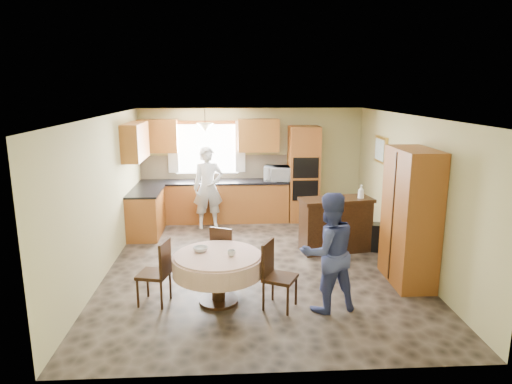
{
  "coord_description": "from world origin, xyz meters",
  "views": [
    {
      "loc": [
        -0.48,
        -7.24,
        2.93
      ],
      "look_at": [
        -0.05,
        0.3,
        1.2
      ],
      "focal_mm": 32.0,
      "sensor_mm": 36.0,
      "label": 1
    }
  ],
  "objects": [
    {
      "name": "floor",
      "position": [
        0.0,
        0.0,
        0.0
      ],
      "size": [
        5.0,
        6.0,
        0.01
      ],
      "primitive_type": "cube",
      "color": "brown",
      "rests_on": "ground"
    },
    {
      "name": "ceiling",
      "position": [
        0.0,
        0.0,
        2.5
      ],
      "size": [
        5.0,
        6.0,
        0.01
      ],
      "primitive_type": "cube",
      "color": "white",
      "rests_on": "wall_back"
    },
    {
      "name": "wall_back",
      "position": [
        0.0,
        3.0,
        1.25
      ],
      "size": [
        5.0,
        0.02,
        2.5
      ],
      "primitive_type": "cube",
      "color": "tan",
      "rests_on": "floor"
    },
    {
      "name": "wall_front",
      "position": [
        0.0,
        -3.0,
        1.25
      ],
      "size": [
        5.0,
        0.02,
        2.5
      ],
      "primitive_type": "cube",
      "color": "tan",
      "rests_on": "floor"
    },
    {
      "name": "wall_left",
      "position": [
        -2.5,
        0.0,
        1.25
      ],
      "size": [
        0.02,
        6.0,
        2.5
      ],
      "primitive_type": "cube",
      "color": "tan",
      "rests_on": "floor"
    },
    {
      "name": "wall_right",
      "position": [
        2.5,
        0.0,
        1.25
      ],
      "size": [
        0.02,
        6.0,
        2.5
      ],
      "primitive_type": "cube",
      "color": "tan",
      "rests_on": "floor"
    },
    {
      "name": "window",
      "position": [
        -1.0,
        2.98,
        1.6
      ],
      "size": [
        1.4,
        0.03,
        1.1
      ],
      "primitive_type": "cube",
      "color": "white",
      "rests_on": "wall_back"
    },
    {
      "name": "curtain_left",
      "position": [
        -1.75,
        2.93,
        1.65
      ],
      "size": [
        0.22,
        0.02,
        1.15
      ],
      "primitive_type": "cube",
      "color": "white",
      "rests_on": "wall_back"
    },
    {
      "name": "curtain_right",
      "position": [
        -0.25,
        2.93,
        1.65
      ],
      "size": [
        0.22,
        0.02,
        1.15
      ],
      "primitive_type": "cube",
      "color": "white",
      "rests_on": "wall_back"
    },
    {
      "name": "base_cab_back",
      "position": [
        -0.85,
        2.7,
        0.44
      ],
      "size": [
        3.3,
        0.6,
        0.88
      ],
      "primitive_type": "cube",
      "color": "#AA602D",
      "rests_on": "floor"
    },
    {
      "name": "counter_back",
      "position": [
        -0.85,
        2.7,
        0.9
      ],
      "size": [
        3.3,
        0.64,
        0.04
      ],
      "primitive_type": "cube",
      "color": "black",
      "rests_on": "base_cab_back"
    },
    {
      "name": "base_cab_left",
      "position": [
        -2.2,
        1.8,
        0.44
      ],
      "size": [
        0.6,
        1.2,
        0.88
      ],
      "primitive_type": "cube",
      "color": "#AA602D",
      "rests_on": "floor"
    },
    {
      "name": "counter_left",
      "position": [
        -2.2,
        1.8,
        0.9
      ],
      "size": [
        0.64,
        1.2,
        0.04
      ],
      "primitive_type": "cube",
      "color": "black",
      "rests_on": "base_cab_left"
    },
    {
      "name": "backsplash",
      "position": [
        -0.85,
        2.99,
        1.18
      ],
      "size": [
        3.3,
        0.02,
        0.55
      ],
      "primitive_type": "cube",
      "color": "beige",
      "rests_on": "wall_back"
    },
    {
      "name": "wall_cab_left",
      "position": [
        -2.05,
        2.83,
        1.91
      ],
      "size": [
        0.85,
        0.33,
        0.72
      ],
      "primitive_type": "cube",
      "color": "#C16C30",
      "rests_on": "wall_back"
    },
    {
      "name": "wall_cab_right",
      "position": [
        0.15,
        2.83,
        1.91
      ],
      "size": [
        0.9,
        0.33,
        0.72
      ],
      "primitive_type": "cube",
      "color": "#C16C30",
      "rests_on": "wall_back"
    },
    {
      "name": "wall_cab_side",
      "position": [
        -2.33,
        1.8,
        1.91
      ],
      "size": [
        0.33,
        1.2,
        0.72
      ],
      "primitive_type": "cube",
      "color": "#C16C30",
      "rests_on": "wall_left"
    },
    {
      "name": "oven_tower",
      "position": [
        1.15,
        2.69,
        1.06
      ],
      "size": [
        0.66,
        0.62,
        2.12
      ],
      "primitive_type": "cube",
      "color": "#AA602D",
      "rests_on": "floor"
    },
    {
      "name": "oven_upper",
      "position": [
        1.15,
        2.38,
        1.25
      ],
      "size": [
        0.56,
        0.01,
        0.45
      ],
      "primitive_type": "cube",
      "color": "black",
      "rests_on": "oven_tower"
    },
    {
      "name": "oven_lower",
      "position": [
        1.15,
        2.38,
        0.75
      ],
      "size": [
        0.56,
        0.01,
        0.45
      ],
      "primitive_type": "cube",
      "color": "black",
      "rests_on": "oven_tower"
    },
    {
      "name": "pendant",
      "position": [
        -1.0,
        2.5,
        2.12
      ],
      "size": [
        0.36,
        0.36,
        0.18
      ],
      "primitive_type": "cone",
      "rotation": [
        3.14,
        0.0,
        0.0
      ],
      "color": "beige",
      "rests_on": "ceiling"
    },
    {
      "name": "sideboard",
      "position": [
        1.42,
        0.63,
        0.47
      ],
      "size": [
        1.38,
        0.76,
        0.93
      ],
      "primitive_type": "cube",
      "rotation": [
        0.0,
        0.0,
        0.18
      ],
      "color": "#38200F",
      "rests_on": "floor"
    },
    {
      "name": "space_heater",
      "position": [
        2.2,
        0.59,
        0.26
      ],
      "size": [
        0.43,
        0.35,
        0.51
      ],
      "primitive_type": "cube",
      "rotation": [
        0.0,
        0.0,
        -0.28
      ],
      "color": "black",
      "rests_on": "floor"
    },
    {
      "name": "cupboard",
      "position": [
        2.22,
        -0.79,
        1.03
      ],
      "size": [
        0.54,
        1.08,
        2.07
      ],
      "primitive_type": "cube",
      "color": "#AA602D",
      "rests_on": "floor"
    },
    {
      "name": "dining_table",
      "position": [
        -0.67,
        -1.33,
        0.55
      ],
      "size": [
        1.25,
        1.25,
        0.71
      ],
      "color": "#38200F",
      "rests_on": "floor"
    },
    {
      "name": "chair_left",
      "position": [
        -1.48,
        -1.32,
        0.5
      ],
      "size": [
        0.48,
        0.48,
        0.91
      ],
      "rotation": [
        0.0,
        0.0,
        -1.8
      ],
      "color": "#38200F",
      "rests_on": "floor"
    },
    {
      "name": "chair_back",
      "position": [
        -0.6,
        -0.57,
        0.48
      ],
      "size": [
        0.5,
        0.5,
        0.87
      ],
      "rotation": [
        0.0,
        0.0,
        2.73
      ],
      "color": "#38200F",
      "rests_on": "floor"
    },
    {
      "name": "chair_right",
      "position": [
        0.11,
        -1.51,
        0.51
      ],
      "size": [
        0.54,
        0.54,
        0.93
      ],
      "rotation": [
        0.0,
        0.0,
        1.11
      ],
      "color": "#38200F",
      "rests_on": "floor"
    },
    {
      "name": "framed_picture",
      "position": [
        2.47,
        1.47,
        1.75
      ],
      "size": [
        0.06,
        0.63,
        0.52
      ],
      "color": "gold",
      "rests_on": "wall_right"
    },
    {
      "name": "microwave",
      "position": [
        0.56,
        2.65,
        1.08
      ],
      "size": [
        0.65,
        0.49,
        0.33
      ],
      "primitive_type": "imported",
      "rotation": [
        0.0,
        0.0,
        -0.16
      ],
      "color": "silver",
      "rests_on": "counter_back"
    },
    {
      "name": "person_sink",
      "position": [
        -0.95,
        2.21,
        0.87
      ],
      "size": [
        0.69,
        0.51,
        1.75
      ],
      "primitive_type": "imported",
      "rotation": [
        0.0,
        0.0,
        0.15
      ],
      "color": "silver",
      "rests_on": "floor"
    },
    {
      "name": "person_dining",
      "position": [
        0.8,
        -1.61,
        0.81
      ],
      "size": [
        0.92,
        0.79,
        1.62
      ],
      "primitive_type": "imported",
      "rotation": [
        0.0,
        0.0,
        3.4
      ],
      "color": "#3D4785",
      "rests_on": "floor"
    },
    {
      "name": "bowl_sideboard",
      "position": [
        1.05,
        0.63,
        0.96
      ],
      "size": [
        0.28,
        0.28,
        0.05
      ],
      "primitive_type": "imported",
      "rotation": [
        0.0,
        0.0,
        0.35
      ],
      "color": "#B2B2B2",
      "rests_on": "sideboard"
    },
    {
      "name": "bottle_sideboard",
      "position": [
        1.87,
        0.63,
        1.08
      ],
      "size": [
        0.13,
        0.13,
        0.3
      ],
      "primitive_type": "imported",
      "rotation": [
        0.0,
        0.0,
        0.09
      ],
      "color": "silver",
      "rests_on": "sideboard"
    },
    {
      "name": "cup_table",
      "position": [
        -0.48,
        -1.41,
        0.75
      ],
      "size": [
        0.13,
        0.13,
        0.09
      ],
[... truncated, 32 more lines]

